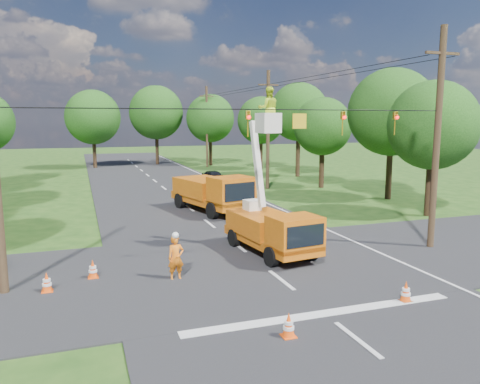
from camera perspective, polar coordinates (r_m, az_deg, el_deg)
name	(u,v)px	position (r m, az deg, el deg)	size (l,w,h in m)	color
ground	(175,197)	(36.30, -7.92, -0.64)	(140.00, 140.00, 0.00)	#1F4414
road_main	(175,197)	(36.30, -7.92, -0.64)	(12.00, 100.00, 0.06)	black
road_cross	(261,265)	(19.40, 2.62, -8.93)	(56.00, 10.00, 0.07)	black
stop_bar	(324,315)	(14.99, 10.22, -14.53)	(9.00, 0.45, 0.02)	silver
edge_line	(244,194)	(37.76, 0.44, -0.19)	(0.12, 90.00, 0.02)	silver
bucket_truck	(272,218)	(20.61, 3.93, -3.22)	(2.74, 5.67, 7.30)	#D3640E
second_truck	(213,192)	(30.05, -3.29, -0.02)	(4.12, 7.07, 2.50)	#D3640E
ground_worker	(176,258)	(17.67, -7.82, -7.96)	(0.61, 0.40, 1.67)	orange
distant_car	(214,177)	(43.42, -3.19, 1.82)	(1.49, 3.70, 1.26)	black
traffic_cone_0	(289,325)	(13.32, 5.95, -15.85)	(0.38, 0.38, 0.71)	#FF500D
traffic_cone_1	(406,292)	(16.48, 19.56, -11.39)	(0.38, 0.38, 0.71)	#FF500D
traffic_cone_2	(248,229)	(24.01, 1.04, -4.55)	(0.38, 0.38, 0.71)	#FF500D
traffic_cone_3	(251,210)	(29.09, 1.32, -2.18)	(0.38, 0.38, 0.71)	#FF500D
traffic_cone_4	(93,269)	(18.59, -17.51, -8.97)	(0.38, 0.38, 0.71)	#FF500D
traffic_cone_5	(47,282)	(17.70, -22.49, -10.15)	(0.38, 0.38, 0.71)	#FF500D
traffic_cone_7	(237,196)	(34.37, -0.43, -0.48)	(0.38, 0.38, 0.71)	#FF500D
pole_right_near	(437,138)	(23.04, 22.89, 6.13)	(1.80, 0.30, 10.00)	#4C3823
pole_right_mid	(268,129)	(40.21, 3.42, 7.66)	(1.80, 0.30, 10.00)	#4C3823
pole_right_far	(207,126)	(59.19, -4.06, 8.01)	(1.80, 0.30, 10.00)	#4C3823
signal_span	(313,120)	(19.40, 8.94, 8.62)	(18.00, 0.29, 1.07)	black
tree_right_a	(433,125)	(30.83, 22.46, 7.51)	(5.40, 5.40, 8.28)	#382616
tree_right_b	(392,112)	(36.44, 18.03, 9.22)	(6.40, 6.40, 9.65)	#382616
tree_right_c	(323,127)	(41.35, 10.05, 7.85)	(5.00, 5.00, 7.83)	#382616
tree_right_d	(299,112)	(49.19, 7.17, 9.64)	(6.00, 6.00, 9.70)	#382616
tree_right_e	(261,120)	(56.10, 2.57, 8.71)	(5.60, 5.60, 8.63)	#382616
tree_far_a	(93,117)	(60.18, -17.50, 8.68)	(6.60, 6.60, 9.50)	#382616
tree_far_b	(156,113)	(62.94, -10.19, 9.50)	(7.00, 7.00, 10.32)	#382616
tree_far_c	(210,118)	(61.37, -3.65, 8.94)	(6.20, 6.20, 9.18)	#382616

